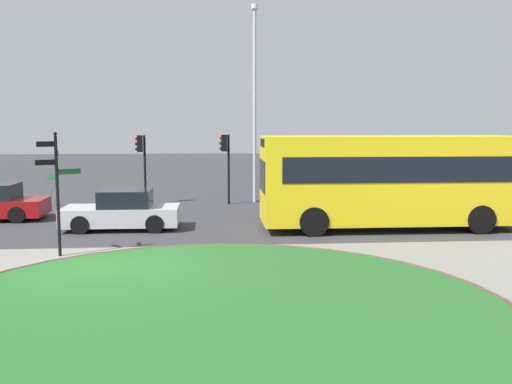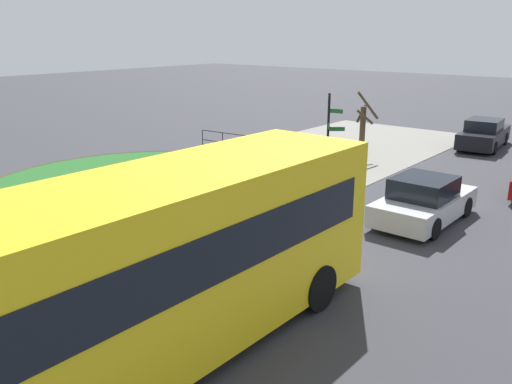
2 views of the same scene
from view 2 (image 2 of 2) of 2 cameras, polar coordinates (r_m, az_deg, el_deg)
The scene contains 12 objects.
ground at distance 19.81m, azimuth 1.13°, elevation 0.29°, with size 120.00×120.00×0.00m, color #333338.
sidewalk_paving at distance 20.83m, azimuth -2.45°, elevation 1.13°, with size 32.00×8.69×0.02m, color gray.
grass_island at distance 20.31m, azimuth -11.83°, elevation 0.49°, with size 12.14×12.14×0.10m, color #235B23.
grass_kerb_ring at distance 20.30m, azimuth -11.84°, elevation 0.50°, with size 12.45×12.45×0.11m, color brown.
signpost_directional at distance 19.57m, azimuth 7.84°, elevation 6.21°, with size 1.08×0.83×3.55m.
bollard_foreground at distance 24.12m, azimuth 1.84°, elevation 4.41°, with size 0.21×0.21×0.90m.
railing_grass_edge at distance 24.78m, azimuth -1.32°, elevation 5.27°, with size 0.45×5.04×1.06m.
bus_yellow at distance 9.51m, azimuth -8.92°, elevation -7.15°, with size 9.12×2.69×3.34m.
car_far_lane at distance 29.30m, azimuth 23.22°, elevation 5.69°, with size 4.67×2.13×1.47m.
car_trailing at distance 17.06m, azimuth 17.56°, elevation -0.96°, with size 4.13×1.94×1.43m.
planter_near_signpost at distance 23.24m, azimuth 10.74°, elevation 3.56°, with size 0.74×0.74×0.94m.
street_tree_bare at distance 25.31m, azimuth 11.40°, elevation 6.84°, with size 1.12×1.13×3.10m.
Camera 2 is at (14.92, 11.76, 5.61)m, focal length 37.32 mm.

